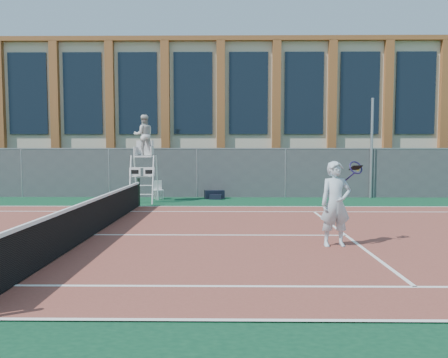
{
  "coord_description": "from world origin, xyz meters",
  "views": [
    {
      "loc": [
        3.45,
        -10.92,
        2.22
      ],
      "look_at": [
        3.29,
        3.0,
        1.25
      ],
      "focal_mm": 35.0,
      "sensor_mm": 36.0,
      "label": 1
    }
  ],
  "objects_px": {
    "umpire_chair": "(144,138)",
    "tennis_player": "(336,204)",
    "steel_pole": "(372,148)",
    "plastic_chair": "(158,188)"
  },
  "relations": [
    {
      "from": "umpire_chair",
      "to": "tennis_player",
      "type": "distance_m",
      "value": 10.28
    },
    {
      "from": "steel_pole",
      "to": "tennis_player",
      "type": "bearing_deg",
      "value": -111.94
    },
    {
      "from": "steel_pole",
      "to": "umpire_chair",
      "type": "bearing_deg",
      "value": -170.52
    },
    {
      "from": "tennis_player",
      "to": "plastic_chair",
      "type": "bearing_deg",
      "value": 120.71
    },
    {
      "from": "umpire_chair",
      "to": "plastic_chair",
      "type": "height_order",
      "value": "umpire_chair"
    },
    {
      "from": "plastic_chair",
      "to": "tennis_player",
      "type": "relative_size",
      "value": 0.43
    },
    {
      "from": "umpire_chair",
      "to": "plastic_chair",
      "type": "bearing_deg",
      "value": 68.07
    },
    {
      "from": "plastic_chair",
      "to": "tennis_player",
      "type": "distance_m",
      "value": 10.77
    },
    {
      "from": "steel_pole",
      "to": "plastic_chair",
      "type": "height_order",
      "value": "steel_pole"
    },
    {
      "from": "tennis_player",
      "to": "umpire_chair",
      "type": "bearing_deg",
      "value": 125.57
    }
  ]
}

